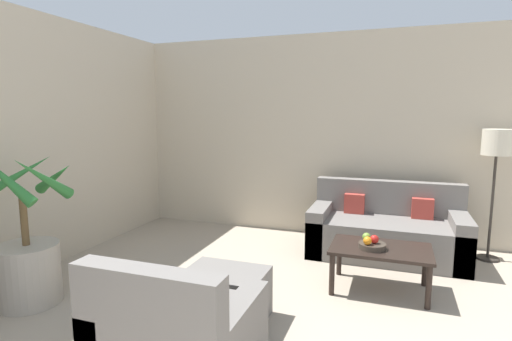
{
  "coord_description": "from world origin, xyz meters",
  "views": [
    {
      "loc": [
        0.26,
        1.05,
        1.66
      ],
      "look_at": [
        -1.26,
        5.38,
        1.0
      ],
      "focal_mm": 28.0,
      "sensor_mm": 36.0,
      "label": 1
    }
  ],
  "objects_px": {
    "apple_green": "(367,237)",
    "sofa_loveseat": "(386,232)",
    "floor_lamp": "(497,150)",
    "coffee_table": "(380,253)",
    "armchair": "(178,337)",
    "fruit_bowl": "(372,246)",
    "ottoman": "(226,295)",
    "apple_red": "(374,239)",
    "potted_palm": "(28,257)",
    "orange_fruit": "(367,241)"
  },
  "relations": [
    {
      "from": "apple_red",
      "to": "apple_green",
      "type": "xyz_separation_m",
      "value": [
        -0.07,
        0.05,
        -0.0
      ]
    },
    {
      "from": "armchair",
      "to": "fruit_bowl",
      "type": "bearing_deg",
      "value": 57.44
    },
    {
      "from": "armchair",
      "to": "apple_red",
      "type": "bearing_deg",
      "value": 57.07
    },
    {
      "from": "floor_lamp",
      "to": "apple_green",
      "type": "relative_size",
      "value": 19.24
    },
    {
      "from": "fruit_bowl",
      "to": "apple_red",
      "type": "xyz_separation_m",
      "value": [
        0.02,
        0.0,
        0.07
      ]
    },
    {
      "from": "sofa_loveseat",
      "to": "floor_lamp",
      "type": "distance_m",
      "value": 1.5
    },
    {
      "from": "coffee_table",
      "to": "sofa_loveseat",
      "type": "bearing_deg",
      "value": 88.35
    },
    {
      "from": "fruit_bowl",
      "to": "armchair",
      "type": "relative_size",
      "value": 0.28
    },
    {
      "from": "apple_green",
      "to": "potted_palm",
      "type": "bearing_deg",
      "value": -155.26
    },
    {
      "from": "potted_palm",
      "to": "orange_fruit",
      "type": "height_order",
      "value": "potted_palm"
    },
    {
      "from": "armchair",
      "to": "ottoman",
      "type": "xyz_separation_m",
      "value": [
        -0.01,
        0.77,
        -0.07
      ]
    },
    {
      "from": "apple_green",
      "to": "armchair",
      "type": "bearing_deg",
      "value": -120.38
    },
    {
      "from": "floor_lamp",
      "to": "orange_fruit",
      "type": "bearing_deg",
      "value": -132.41
    },
    {
      "from": "potted_palm",
      "to": "fruit_bowl",
      "type": "bearing_deg",
      "value": 23.4
    },
    {
      "from": "fruit_bowl",
      "to": "apple_red",
      "type": "height_order",
      "value": "apple_red"
    },
    {
      "from": "floor_lamp",
      "to": "sofa_loveseat",
      "type": "bearing_deg",
      "value": -167.7
    },
    {
      "from": "sofa_loveseat",
      "to": "coffee_table",
      "type": "xyz_separation_m",
      "value": [
        -0.03,
        -1.01,
        0.08
      ]
    },
    {
      "from": "sofa_loveseat",
      "to": "orange_fruit",
      "type": "height_order",
      "value": "sofa_loveseat"
    },
    {
      "from": "potted_palm",
      "to": "coffee_table",
      "type": "xyz_separation_m",
      "value": [
        2.9,
        1.28,
        -0.06
      ]
    },
    {
      "from": "apple_green",
      "to": "sofa_loveseat",
      "type": "bearing_deg",
      "value": 81.09
    },
    {
      "from": "fruit_bowl",
      "to": "orange_fruit",
      "type": "bearing_deg",
      "value": -123.7
    },
    {
      "from": "floor_lamp",
      "to": "ottoman",
      "type": "distance_m",
      "value": 3.36
    },
    {
      "from": "coffee_table",
      "to": "ottoman",
      "type": "distance_m",
      "value": 1.51
    },
    {
      "from": "sofa_loveseat",
      "to": "ottoman",
      "type": "xyz_separation_m",
      "value": [
        -1.18,
        -1.97,
        -0.08
      ]
    },
    {
      "from": "floor_lamp",
      "to": "orange_fruit",
      "type": "height_order",
      "value": "floor_lamp"
    },
    {
      "from": "fruit_bowl",
      "to": "ottoman",
      "type": "bearing_deg",
      "value": -140.1
    },
    {
      "from": "floor_lamp",
      "to": "fruit_bowl",
      "type": "height_order",
      "value": "floor_lamp"
    },
    {
      "from": "coffee_table",
      "to": "apple_red",
      "type": "bearing_deg",
      "value": -133.71
    },
    {
      "from": "ottoman",
      "to": "orange_fruit",
      "type": "bearing_deg",
      "value": 39.02
    },
    {
      "from": "floor_lamp",
      "to": "apple_green",
      "type": "height_order",
      "value": "floor_lamp"
    },
    {
      "from": "apple_red",
      "to": "ottoman",
      "type": "height_order",
      "value": "apple_red"
    },
    {
      "from": "orange_fruit",
      "to": "apple_green",
      "type": "bearing_deg",
      "value": 97.99
    },
    {
      "from": "coffee_table",
      "to": "fruit_bowl",
      "type": "height_order",
      "value": "fruit_bowl"
    },
    {
      "from": "coffee_table",
      "to": "apple_red",
      "type": "distance_m",
      "value": 0.17
    },
    {
      "from": "floor_lamp",
      "to": "ottoman",
      "type": "bearing_deg",
      "value": -136.0
    },
    {
      "from": "fruit_bowl",
      "to": "coffee_table",
      "type": "bearing_deg",
      "value": 40.01
    },
    {
      "from": "apple_red",
      "to": "sofa_loveseat",
      "type": "bearing_deg",
      "value": 85.39
    },
    {
      "from": "coffee_table",
      "to": "ottoman",
      "type": "height_order",
      "value": "coffee_table"
    },
    {
      "from": "apple_red",
      "to": "armchair",
      "type": "height_order",
      "value": "armchair"
    },
    {
      "from": "sofa_loveseat",
      "to": "apple_green",
      "type": "relative_size",
      "value": 22.41
    },
    {
      "from": "floor_lamp",
      "to": "armchair",
      "type": "xyz_separation_m",
      "value": [
        -2.28,
        -2.99,
        -0.98
      ]
    },
    {
      "from": "floor_lamp",
      "to": "coffee_table",
      "type": "bearing_deg",
      "value": -132.36
    },
    {
      "from": "fruit_bowl",
      "to": "armchair",
      "type": "height_order",
      "value": "armchair"
    },
    {
      "from": "fruit_bowl",
      "to": "potted_palm",
      "type": "bearing_deg",
      "value": -156.6
    },
    {
      "from": "apple_green",
      "to": "armchair",
      "type": "height_order",
      "value": "armchair"
    },
    {
      "from": "orange_fruit",
      "to": "coffee_table",
      "type": "bearing_deg",
      "value": 47.01
    },
    {
      "from": "potted_palm",
      "to": "orange_fruit",
      "type": "distance_m",
      "value": 3.01
    },
    {
      "from": "apple_green",
      "to": "armchair",
      "type": "xyz_separation_m",
      "value": [
        -1.01,
        -1.73,
        -0.24
      ]
    },
    {
      "from": "apple_green",
      "to": "floor_lamp",
      "type": "bearing_deg",
      "value": 44.75
    },
    {
      "from": "coffee_table",
      "to": "floor_lamp",
      "type": "bearing_deg",
      "value": 47.64
    }
  ]
}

